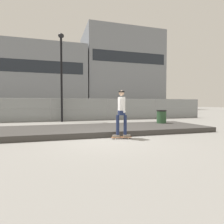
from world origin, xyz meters
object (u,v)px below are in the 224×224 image
(skateboard, at_px, (121,137))
(parked_car_near, at_px, (48,110))
(street_lamp, at_px, (61,67))
(trash_bin, at_px, (161,118))
(skater, at_px, (121,110))

(skateboard, distance_m, parked_car_near, 12.36)
(street_lamp, xyz_separation_m, trash_bin, (5.61, -5.20, -3.70))
(skater, bearing_deg, street_lamp, 104.12)
(street_lamp, relative_size, parked_car_near, 1.53)
(street_lamp, bearing_deg, skateboard, -75.88)
(skateboard, height_order, parked_car_near, parked_car_near)
(skater, relative_size, trash_bin, 1.81)
(skateboard, distance_m, skater, 1.08)
(skateboard, height_order, street_lamp, street_lamp)
(parked_car_near, height_order, trash_bin, parked_car_near)
(skater, height_order, street_lamp, street_lamp)
(parked_car_near, bearing_deg, skater, -74.82)
(trash_bin, bearing_deg, skateboard, -141.02)
(street_lamp, height_order, trash_bin, street_lamp)
(skater, bearing_deg, parked_car_near, 105.18)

